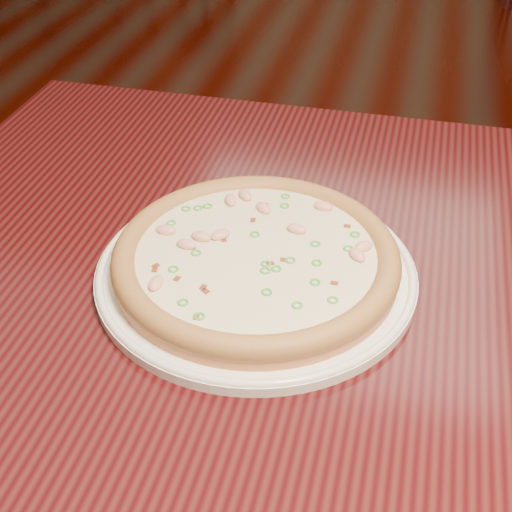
# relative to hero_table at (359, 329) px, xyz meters

# --- Properties ---
(ground) EXTENTS (9.00, 9.00, 0.00)m
(ground) POSITION_rel_hero_table_xyz_m (-0.34, 0.27, -0.65)
(ground) COLOR black
(hero_table) EXTENTS (1.20, 0.80, 0.75)m
(hero_table) POSITION_rel_hero_table_xyz_m (0.00, 0.00, 0.00)
(hero_table) COLOR black
(hero_table) RESTS_ON ground
(plate) EXTENTS (0.36, 0.36, 0.02)m
(plate) POSITION_rel_hero_table_xyz_m (-0.12, -0.05, 0.11)
(plate) COLOR white
(plate) RESTS_ON hero_table
(pizza) EXTENTS (0.32, 0.32, 0.03)m
(pizza) POSITION_rel_hero_table_xyz_m (-0.12, -0.05, 0.13)
(pizza) COLOR #C98051
(pizza) RESTS_ON plate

